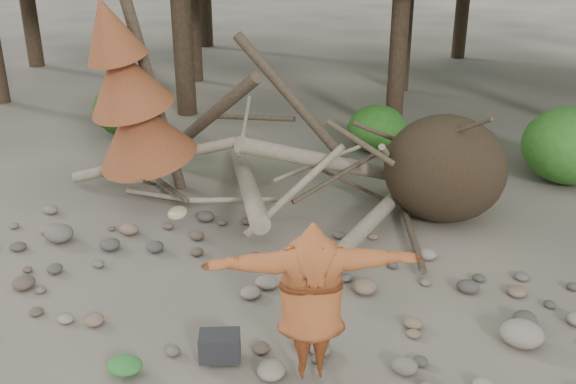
# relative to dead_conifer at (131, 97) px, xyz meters

# --- Properties ---
(ground) EXTENTS (120.00, 120.00, 0.00)m
(ground) POSITION_rel_dead_conifer_xyz_m (3.12, -3.37, -2.11)
(ground) COLOR #514C44
(ground) RESTS_ON ground
(deadfall_pile) EXTENTS (8.55, 5.24, 3.30)m
(deadfall_pile) POSITION_rel_dead_conifer_xyz_m (5.13, 0.87, -1.16)
(deadfall_pile) COLOR #332619
(deadfall_pile) RESTS_ON ground
(dead_conifer) EXTENTS (2.06, 2.16, 4.35)m
(dead_conifer) POSITION_rel_dead_conifer_xyz_m (0.00, 0.00, 0.00)
(dead_conifer) COLOR #4C3F30
(dead_conifer) RESTS_ON ground
(bush_left) EXTENTS (1.80, 1.80, 1.44)m
(bush_left) POSITION_rel_dead_conifer_xyz_m (-2.38, 3.83, -1.39)
(bush_left) COLOR #215115
(bush_left) RESTS_ON ground
(bush_mid) EXTENTS (1.40, 1.40, 1.12)m
(bush_mid) POSITION_rel_dead_conifer_xyz_m (3.92, 4.43, -1.55)
(bush_mid) COLOR #2C671D
(bush_mid) RESTS_ON ground
(bush_right) EXTENTS (2.00, 2.00, 1.60)m
(bush_right) POSITION_rel_dead_conifer_xyz_m (8.12, 3.63, -1.31)
(bush_right) COLOR #377A26
(bush_right) RESTS_ON ground
(frisbee_thrower) EXTENTS (3.34, 1.50, 2.00)m
(frisbee_thrower) POSITION_rel_dead_conifer_xyz_m (4.59, -4.14, -1.03)
(frisbee_thrower) COLOR #9B4B23
(frisbee_thrower) RESTS_ON ground
(backpack) EXTENTS (0.59, 0.49, 0.34)m
(backpack) POSITION_rel_dead_conifer_xyz_m (3.43, -4.18, -1.94)
(backpack) COLOR black
(backpack) RESTS_ON ground
(cloth_green) EXTENTS (0.45, 0.38, 0.17)m
(cloth_green) POSITION_rel_dead_conifer_xyz_m (2.43, -4.77, -2.03)
(cloth_green) COLOR #2B6D2D
(cloth_green) RESTS_ON ground
(cloth_orange) EXTENTS (0.29, 0.23, 0.10)m
(cloth_orange) POSITION_rel_dead_conifer_xyz_m (4.35, -3.60, -2.06)
(cloth_orange) COLOR #C47021
(cloth_orange) RESTS_ON ground
(boulder_mid_right) EXTENTS (0.55, 0.50, 0.33)m
(boulder_mid_right) POSITION_rel_dead_conifer_xyz_m (7.05, -2.72, -1.95)
(boulder_mid_right) COLOR gray
(boulder_mid_right) RESTS_ON ground
(boulder_mid_left) EXTENTS (0.50, 0.45, 0.30)m
(boulder_mid_left) POSITION_rel_dead_conifer_xyz_m (-0.50, -1.93, -1.96)
(boulder_mid_left) COLOR #5F5850
(boulder_mid_left) RESTS_ON ground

